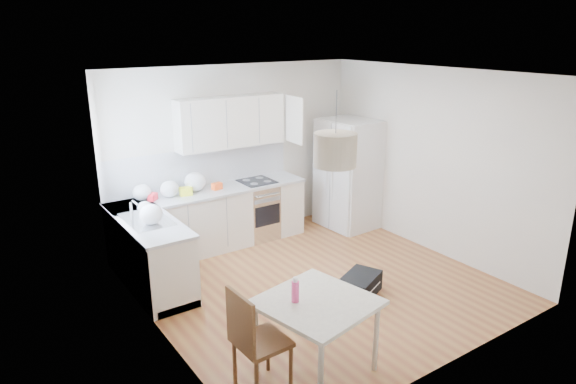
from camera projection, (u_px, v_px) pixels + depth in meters
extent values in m
plane|color=brown|center=(316.00, 283.00, 6.75)|extent=(4.20, 4.20, 0.00)
plane|color=white|center=(320.00, 74.00, 5.93)|extent=(4.20, 4.20, 0.00)
plane|color=silver|center=(235.00, 153.00, 7.99)|extent=(4.20, 0.00, 4.20)
plane|color=silver|center=(154.00, 219.00, 5.21)|extent=(0.00, 4.20, 4.20)
plane|color=silver|center=(432.00, 161.00, 7.48)|extent=(0.00, 4.20, 4.20)
cube|color=#BFE0F9|center=(117.00, 158.00, 6.00)|extent=(0.02, 1.00, 1.00)
cube|color=silver|center=(212.00, 221.00, 7.71)|extent=(3.00, 0.60, 0.88)
cube|color=silver|center=(149.00, 253.00, 6.59)|extent=(0.60, 1.80, 0.88)
cube|color=#B2B4B7|center=(211.00, 192.00, 7.57)|extent=(3.02, 0.64, 0.04)
cube|color=#B2B4B7|center=(146.00, 220.00, 6.45)|extent=(0.64, 1.82, 0.04)
cube|color=white|center=(201.00, 167.00, 7.71)|extent=(3.00, 0.01, 0.58)
cube|color=white|center=(120.00, 201.00, 6.20)|extent=(0.01, 1.80, 0.58)
cube|color=silver|center=(231.00, 122.00, 7.63)|extent=(1.70, 0.32, 0.75)
cube|color=#BCB3A0|center=(317.00, 303.00, 4.80)|extent=(1.14, 1.14, 0.04)
cylinder|color=silver|center=(321.00, 377.00, 4.37)|extent=(0.05, 0.05, 0.72)
cylinder|color=silver|center=(376.00, 338.00, 4.93)|extent=(0.05, 0.05, 0.72)
cylinder|color=silver|center=(256.00, 339.00, 4.91)|extent=(0.05, 0.05, 0.72)
cylinder|color=silver|center=(312.00, 307.00, 5.47)|extent=(0.05, 0.05, 0.72)
cylinder|color=#F3438B|center=(295.00, 290.00, 4.75)|extent=(0.07, 0.07, 0.25)
cube|color=black|center=(360.00, 285.00, 6.43)|extent=(0.67, 0.57, 0.26)
cylinder|color=beige|center=(335.00, 150.00, 4.50)|extent=(0.41, 0.41, 0.30)
ellipsoid|color=white|center=(142.00, 193.00, 7.08)|extent=(0.26, 0.22, 0.23)
ellipsoid|color=white|center=(169.00, 189.00, 7.23)|extent=(0.26, 0.22, 0.24)
ellipsoid|color=white|center=(195.00, 182.00, 7.48)|extent=(0.32, 0.27, 0.29)
ellipsoid|color=white|center=(145.00, 208.00, 6.57)|extent=(0.19, 0.16, 0.17)
ellipsoid|color=white|center=(151.00, 214.00, 6.22)|extent=(0.28, 0.24, 0.26)
cube|color=#E74614|center=(217.00, 186.00, 7.59)|extent=(0.16, 0.11, 0.10)
cube|color=yellow|center=(186.00, 191.00, 7.32)|extent=(0.19, 0.14, 0.12)
cube|color=red|center=(153.00, 197.00, 7.11)|extent=(0.16, 0.16, 0.10)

